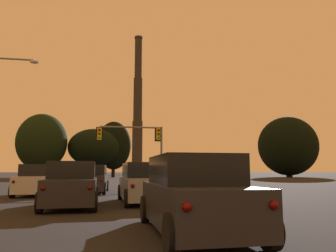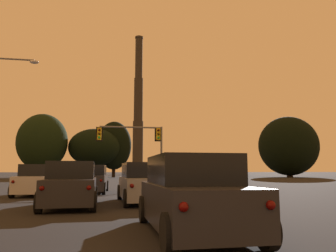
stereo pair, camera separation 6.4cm
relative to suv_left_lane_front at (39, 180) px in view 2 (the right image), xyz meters
name	(u,v)px [view 2 (the right image)]	position (x,y,z in m)	size (l,w,h in m)	color
suv_left_lane_front	(39,180)	(0.00, 0.00, 0.00)	(2.17, 4.93, 1.86)	silver
suv_center_lane_front	(92,179)	(3.08, 1.74, 0.00)	(2.27, 4.97, 1.86)	#232328
suv_center_lane_second	(72,185)	(2.74, -7.03, 0.00)	(2.24, 4.96, 1.86)	#232328
suv_right_lane_second	(143,183)	(5.84, -5.74, 0.00)	(2.29, 4.97, 1.86)	gray
suv_right_lane_third	(191,195)	(6.27, -13.49, 0.00)	(2.17, 4.93, 1.86)	#232328
traffic_light_overhead_right	(139,140)	(6.73, 7.09, 3.21)	(5.88, 0.50, 5.35)	slate
smokestack	(138,119)	(14.25, 101.76, 20.16)	(6.26, 6.26, 53.73)	#2B2722
treeline_far_right	(288,146)	(44.76, 48.25, 6.24)	(13.74, 12.37, 13.94)	black
treeline_left_mid	(42,142)	(-9.69, 49.39, 6.42)	(10.17, 9.15, 13.16)	black
treeline_right_mid	(114,145)	(5.00, 52.54, 6.15)	(7.63, 6.86, 12.41)	black
treeline_center_left	(95,148)	(0.89, 50.98, 5.51)	(11.20, 10.08, 10.47)	black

